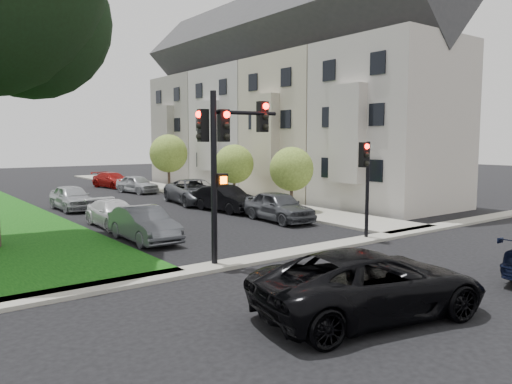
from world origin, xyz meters
TOP-DOWN VIEW (x-y plane):
  - ground at (0.00, 0.00)m, footprint 140.00×140.00m
  - sidewalk_right at (6.75, 24.00)m, footprint 3.50×44.00m
  - sidewalk_cross at (0.00, 2.00)m, footprint 60.00×1.00m
  - house_a at (12.45, 8.00)m, footprint 7.70×7.55m
  - house_b at (12.45, 15.50)m, footprint 7.70×7.55m
  - house_c at (12.45, 23.00)m, footprint 7.70×7.55m
  - house_d at (12.45, 30.50)m, footprint 7.70×7.55m
  - small_tree_a at (6.20, 9.90)m, footprint 2.51×2.51m
  - small_tree_b at (6.20, 15.66)m, footprint 2.58×2.58m
  - small_tree_c at (6.20, 25.03)m, footprint 3.07×3.07m
  - traffic_signal_main at (-3.35, 2.24)m, footprint 2.79×0.73m
  - traffic_signal_secondary at (3.52, 2.19)m, footprint 0.51×0.41m
  - car_cross_near at (-3.35, -3.94)m, footprint 6.13×3.73m
  - car_parked_0 at (3.76, 8.07)m, footprint 2.13×4.64m
  - car_parked_1 at (3.50, 12.63)m, footprint 2.04×4.71m
  - car_parked_2 at (3.85, 16.77)m, footprint 3.51×6.10m
  - car_parked_3 at (3.59, 25.37)m, footprint 2.37×4.35m
  - car_parked_4 at (3.65, 30.70)m, footprint 2.72×4.89m
  - car_parked_5 at (-3.92, 7.44)m, footprint 1.55×4.36m
  - car_parked_6 at (-3.58, 11.58)m, footprint 1.79×4.37m
  - car_parked_7 at (-3.46, 18.64)m, footprint 1.78×4.39m

SIDE VIEW (x-z plane):
  - ground at x=0.00m, z-range 0.00..0.00m
  - sidewalk_right at x=6.75m, z-range 0.00..0.12m
  - sidewalk_cross at x=0.00m, z-range 0.00..0.12m
  - car_parked_6 at x=-3.58m, z-range 0.00..1.27m
  - car_parked_4 at x=3.65m, z-range 0.00..1.34m
  - car_parked_3 at x=3.59m, z-range 0.00..1.40m
  - car_parked_5 at x=-3.92m, z-range 0.00..1.43m
  - car_parked_7 at x=-3.46m, z-range 0.00..1.49m
  - car_parked_1 at x=3.50m, z-range 0.00..1.51m
  - car_parked_0 at x=3.76m, z-range 0.00..1.54m
  - car_cross_near at x=-3.35m, z-range 0.00..1.59m
  - car_parked_2 at x=3.85m, z-range 0.00..1.60m
  - small_tree_a at x=6.20m, z-range 0.62..4.39m
  - small_tree_b at x=6.20m, z-range 0.64..4.51m
  - traffic_signal_secondary at x=3.52m, z-range 0.81..4.89m
  - small_tree_c at x=6.20m, z-range 0.76..5.37m
  - traffic_signal_main at x=-3.35m, z-range 1.08..6.79m
  - house_a at x=12.45m, z-range -1.05..14.92m
  - house_b at x=12.45m, z-range -1.05..14.92m
  - house_c at x=12.45m, z-range -1.05..14.92m
  - house_d at x=12.45m, z-range -1.05..14.92m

